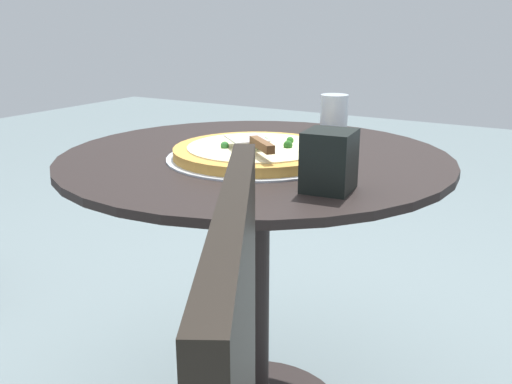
% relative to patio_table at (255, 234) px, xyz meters
% --- Properties ---
extents(patio_table, '(0.93, 0.93, 0.75)m').
position_rel_patio_table_xyz_m(patio_table, '(0.00, 0.00, 0.00)').
color(patio_table, black).
rests_on(patio_table, ground).
extents(pizza_on_tray, '(0.41, 0.41, 0.05)m').
position_rel_patio_table_xyz_m(pizza_on_tray, '(0.04, 0.02, 0.22)').
color(pizza_on_tray, silver).
rests_on(pizza_on_tray, patio_table).
extents(pizza_server, '(0.17, 0.19, 0.02)m').
position_rel_patio_table_xyz_m(pizza_server, '(0.09, 0.05, 0.26)').
color(pizza_server, silver).
rests_on(pizza_server, pizza_on_tray).
extents(drinking_cup, '(0.08, 0.08, 0.10)m').
position_rel_patio_table_xyz_m(drinking_cup, '(-0.36, 0.05, 0.26)').
color(drinking_cup, silver).
rests_on(drinking_cup, patio_table).
extents(napkin_dispenser, '(0.10, 0.10, 0.11)m').
position_rel_patio_table_xyz_m(napkin_dispenser, '(0.18, 0.27, 0.26)').
color(napkin_dispenser, black).
rests_on(napkin_dispenser, patio_table).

